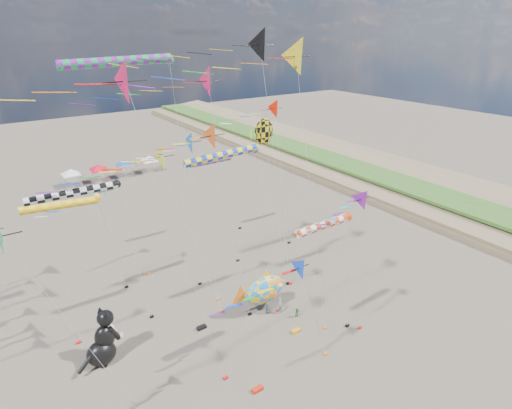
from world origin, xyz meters
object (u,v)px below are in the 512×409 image
Objects in this scene: child_green at (297,313)px; parked_car at (196,163)px; person_adult at (280,306)px; cat_inflatable at (102,337)px; child_blue at (267,309)px; fish_inflatable at (264,290)px.

child_green is 0.33× the size of parked_car.
person_adult is at bearing 139.39° from child_green.
cat_inflatable reaches higher than parked_car.
cat_inflatable is 2.93× the size of person_adult.
person_adult is at bearing -89.29° from child_blue.
fish_inflatable is (15.25, -2.25, -0.10)m from cat_inflatable.
parked_car reaches higher than child_green.
child_blue is 50.65m from parked_car.
person_adult reaches higher than child_blue.
cat_inflatable is 16.81m from person_adult.
child_blue is at bearing 154.09° from parked_car.
child_blue is at bearing -99.31° from fish_inflatable.
fish_inflatable is 5.45× the size of child_blue.
fish_inflatable is at bearing 142.69° from child_green.
child_green is at bearing -106.18° from child_blue.
person_adult is at bearing -33.93° from cat_inflatable.
child_green is (17.28, -5.16, -1.99)m from cat_inflatable.
child_blue reaches higher than parked_car.
person_adult is 1.40m from child_blue.
person_adult is 1.62× the size of child_green.
cat_inflatable reaches higher than child_blue.
cat_inflatable is at bearing 171.62° from fish_inflatable.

